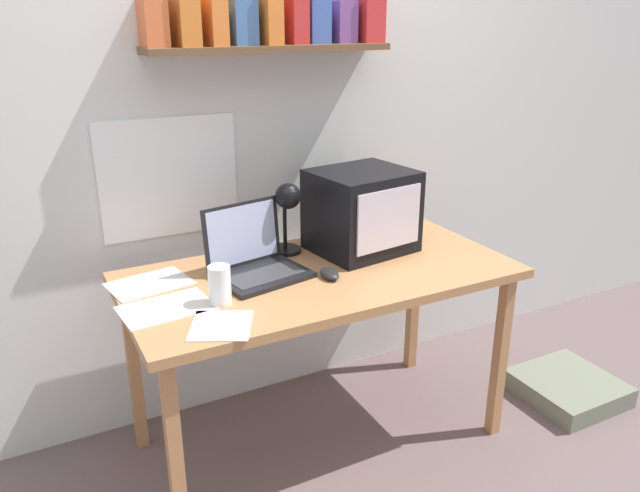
% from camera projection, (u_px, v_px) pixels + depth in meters
% --- Properties ---
extents(ground_plane, '(12.00, 12.00, 0.00)m').
position_uv_depth(ground_plane, '(320.00, 437.00, 2.61)').
color(ground_plane, '#685555').
extents(back_wall, '(5.60, 0.24, 2.60)m').
position_uv_depth(back_wall, '(265.00, 107.00, 2.56)').
color(back_wall, silver).
rests_on(back_wall, ground_plane).
extents(corner_desk, '(1.46, 0.73, 0.76)m').
position_uv_depth(corner_desk, '(320.00, 288.00, 2.37)').
color(corner_desk, '#B57C4C').
rests_on(corner_desk, ground_plane).
extents(crt_monitor, '(0.42, 0.38, 0.33)m').
position_uv_depth(crt_monitor, '(362.00, 211.00, 2.51)').
color(crt_monitor, black).
rests_on(crt_monitor, corner_desk).
extents(laptop, '(0.37, 0.32, 0.26)m').
position_uv_depth(laptop, '(254.00, 257.00, 2.30)').
color(laptop, black).
rests_on(laptop, corner_desk).
extents(desk_lamp, '(0.13, 0.17, 0.30)m').
position_uv_depth(desk_lamp, '(287.00, 208.00, 2.42)').
color(desk_lamp, black).
rests_on(desk_lamp, corner_desk).
extents(juice_glass, '(0.08, 0.08, 0.13)m').
position_uv_depth(juice_glass, '(220.00, 287.00, 2.06)').
color(juice_glass, white).
rests_on(juice_glass, corner_desk).
extents(computer_mouse, '(0.07, 0.11, 0.03)m').
position_uv_depth(computer_mouse, '(330.00, 274.00, 2.28)').
color(computer_mouse, '#232326').
rests_on(computer_mouse, corner_desk).
extents(loose_paper_near_laptop, '(0.31, 0.22, 0.00)m').
position_uv_depth(loose_paper_near_laptop, '(166.00, 308.00, 2.05)').
color(loose_paper_near_laptop, white).
rests_on(loose_paper_near_laptop, corner_desk).
extents(open_notebook, '(0.31, 0.24, 0.00)m').
position_uv_depth(open_notebook, '(149.00, 284.00, 2.23)').
color(open_notebook, white).
rests_on(open_notebook, corner_desk).
extents(loose_paper_near_monitor, '(0.26, 0.26, 0.00)m').
position_uv_depth(loose_paper_near_monitor, '(221.00, 325.00, 1.93)').
color(loose_paper_near_monitor, white).
rests_on(loose_paper_near_monitor, corner_desk).
extents(floor_cushion, '(0.41, 0.41, 0.09)m').
position_uv_depth(floor_cushion, '(568.00, 388.00, 2.88)').
color(floor_cushion, slate).
rests_on(floor_cushion, ground_plane).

